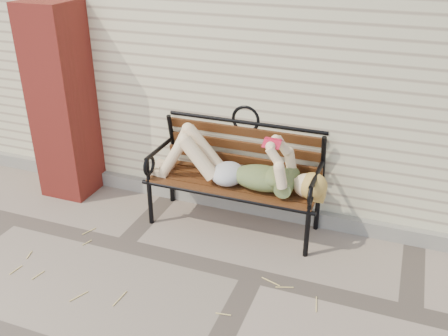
% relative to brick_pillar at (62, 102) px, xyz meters
% --- Properties ---
extents(ground, '(80.00, 80.00, 0.00)m').
position_rel_brick_pillar_xyz_m(ground, '(2.30, -0.75, -1.00)').
color(ground, gray).
rests_on(ground, ground).
extents(house_wall, '(8.00, 4.00, 3.00)m').
position_rel_brick_pillar_xyz_m(house_wall, '(2.30, 2.25, 0.50)').
color(house_wall, beige).
rests_on(house_wall, ground).
extents(foundation_strip, '(8.00, 0.10, 0.15)m').
position_rel_brick_pillar_xyz_m(foundation_strip, '(2.30, 0.22, -0.93)').
color(foundation_strip, gray).
rests_on(foundation_strip, ground).
extents(brick_pillar, '(0.50, 0.50, 2.00)m').
position_rel_brick_pillar_xyz_m(brick_pillar, '(0.00, 0.00, 0.00)').
color(brick_pillar, '#AA2E26').
rests_on(brick_pillar, ground).
extents(garden_bench, '(1.73, 0.69, 1.12)m').
position_rel_brick_pillar_xyz_m(garden_bench, '(1.88, 0.02, -0.37)').
color(garden_bench, black).
rests_on(garden_bench, ground).
extents(reading_woman, '(1.64, 0.37, 0.51)m').
position_rel_brick_pillar_xyz_m(reading_woman, '(1.90, -0.11, -0.33)').
color(reading_woman, '#0A3347').
rests_on(reading_woman, ground).
extents(straw_scatter, '(3.05, 1.58, 0.01)m').
position_rel_brick_pillar_xyz_m(straw_scatter, '(1.56, -1.66, -0.99)').
color(straw_scatter, '#E9CA71').
rests_on(straw_scatter, ground).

